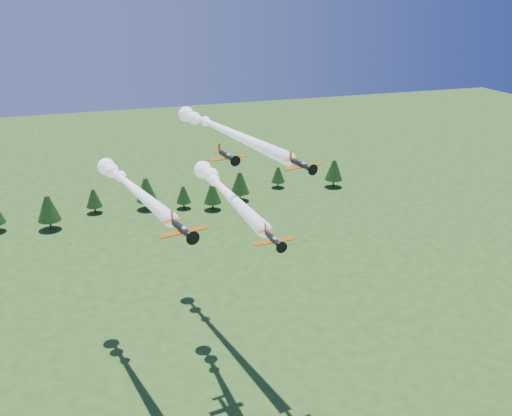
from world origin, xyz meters
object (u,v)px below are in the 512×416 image
object	(u,v)px
plane_slot	(227,156)
plane_left	(130,185)
plane_right	(222,129)
plane_lead	(224,190)

from	to	relation	value
plane_slot	plane_left	bearing A→B (deg)	132.83
plane_right	plane_slot	bearing A→B (deg)	-114.02
plane_left	plane_slot	world-z (taller)	plane_slot
plane_right	plane_slot	xyz separation A→B (m)	(-5.54, -22.77, 0.50)
plane_lead	plane_left	world-z (taller)	plane_left
plane_left	plane_slot	bearing A→B (deg)	-51.20
plane_lead	plane_slot	xyz separation A→B (m)	(-0.66, -4.65, 8.09)
plane_lead	plane_right	size ratio (longest dim) A/B	0.78
plane_left	plane_slot	xyz separation A→B (m)	(16.02, -13.25, 8.01)
plane_lead	plane_left	size ratio (longest dim) A/B	0.95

